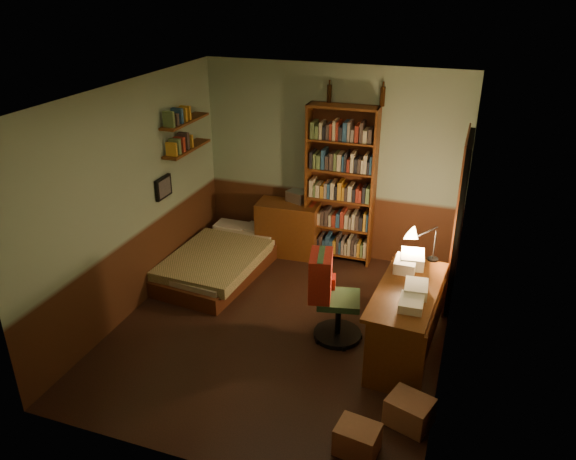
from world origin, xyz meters
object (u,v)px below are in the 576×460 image
(dresser, at_px, (288,229))
(desk_lamp, at_px, (436,234))
(office_chair, at_px, (339,292))
(cardboard_box_b, at_px, (409,411))
(bookshelf, at_px, (340,186))
(cardboard_box_a, at_px, (357,439))
(bed, at_px, (220,252))
(desk, at_px, (405,321))
(mini_stereo, at_px, (298,196))

(dresser, height_order, desk_lamp, desk_lamp)
(office_chair, bearing_deg, dresser, 112.14)
(office_chair, height_order, cardboard_box_b, office_chair)
(bookshelf, bearing_deg, cardboard_box_b, -65.53)
(office_chair, height_order, cardboard_box_a, office_chair)
(cardboard_box_a, bearing_deg, desk_lamp, 82.04)
(dresser, bearing_deg, bookshelf, 4.17)
(bed, distance_m, desk, 2.70)
(desk, relative_size, desk_lamp, 2.21)
(bed, xyz_separation_m, dresser, (0.66, 0.79, 0.10))
(cardboard_box_a, bearing_deg, dresser, 118.27)
(cardboard_box_a, distance_m, cardboard_box_b, 0.59)
(desk, bearing_deg, desk_lamp, 80.74)
(bed, bearing_deg, dresser, 55.96)
(dresser, height_order, office_chair, office_chair)
(bed, bearing_deg, bookshelf, 38.73)
(desk, xyz_separation_m, cardboard_box_b, (0.22, -1.02, -0.25))
(dresser, bearing_deg, cardboard_box_a, -64.54)
(cardboard_box_a, relative_size, cardboard_box_b, 0.93)
(desk, relative_size, office_chair, 1.26)
(bed, distance_m, cardboard_box_a, 3.41)
(desk_lamp, relative_size, cardboard_box_b, 1.72)
(bed, distance_m, desk_lamp, 2.82)
(bookshelf, distance_m, cardboard_box_a, 3.58)
(desk_lamp, distance_m, cardboard_box_b, 1.97)
(bookshelf, relative_size, desk, 1.50)
(desk_lamp, xyz_separation_m, cardboard_box_b, (0.05, -1.72, -0.95))
(desk, xyz_separation_m, desk_lamp, (0.16, 0.71, 0.70))
(dresser, xyz_separation_m, desk_lamp, (2.04, -1.03, 0.70))
(desk, height_order, desk_lamp, desk_lamp)
(mini_stereo, bearing_deg, cardboard_box_b, -32.90)
(dresser, distance_m, desk, 2.55)
(dresser, bearing_deg, desk_lamp, -29.59)
(desk_lamp, bearing_deg, cardboard_box_b, -65.93)
(desk_lamp, distance_m, office_chair, 1.22)
(bookshelf, distance_m, cardboard_box_b, 3.29)
(dresser, bearing_deg, desk, -45.61)
(office_chair, bearing_deg, desk_lamp, 26.07)
(desk_lamp, bearing_deg, bed, -162.60)
(cardboard_box_a, height_order, cardboard_box_b, cardboard_box_b)
(mini_stereo, bearing_deg, desk_lamp, -8.32)
(bed, bearing_deg, cardboard_box_a, -39.61)
(dresser, relative_size, desk_lamp, 1.33)
(bed, relative_size, mini_stereo, 6.91)
(bed, distance_m, office_chair, 2.07)
(desk, bearing_deg, mini_stereo, 137.48)
(bed, height_order, dresser, dresser)
(office_chair, bearing_deg, desk, -13.99)
(bed, distance_m, dresser, 1.04)
(dresser, xyz_separation_m, cardboard_box_a, (1.73, -3.22, -0.25))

